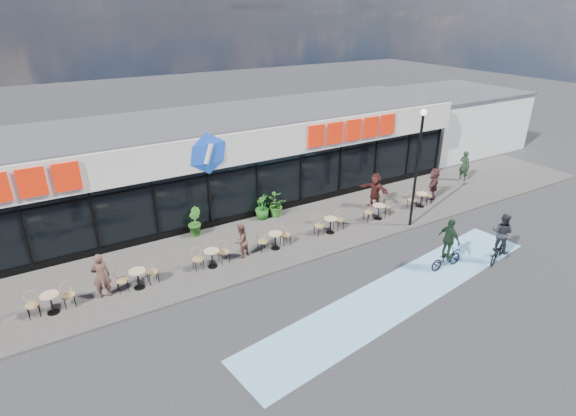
{
  "coord_description": "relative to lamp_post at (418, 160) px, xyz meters",
  "views": [
    {
      "loc": [
        -6.64,
        -11.25,
        9.65
      ],
      "look_at": [
        2.15,
        3.5,
        1.93
      ],
      "focal_mm": 28.0,
      "sensor_mm": 36.0,
      "label": 1
    }
  ],
  "objects": [
    {
      "name": "bistro_set_2",
      "position": [
        -15.34,
        1.4,
        -2.81
      ],
      "size": [
        1.54,
        0.62,
        0.9
      ],
      "color": "tan",
      "rests_on": "sidewalk"
    },
    {
      "name": "neighbour_building",
      "position": [
        12.27,
        8.7,
        -1.3
      ],
      "size": [
        9.2,
        7.2,
        4.11
      ],
      "color": "white",
      "rests_on": "ground"
    },
    {
      "name": "patron_left",
      "position": [
        -13.65,
        1.4,
        -2.39
      ],
      "size": [
        0.67,
        0.47,
        1.74
      ],
      "primitive_type": "imported",
      "rotation": [
        0.0,
        0.0,
        3.05
      ],
      "color": "brown",
      "rests_on": "sidewalk"
    },
    {
      "name": "bistro_set_8",
      "position": [
        2.05,
        1.4,
        -2.81
      ],
      "size": [
        1.54,
        0.62,
        0.9
      ],
      "color": "tan",
      "rests_on": "sidewalk"
    },
    {
      "name": "pedestrian_b",
      "position": [
        7.17,
        2.88,
        -2.36
      ],
      "size": [
        0.5,
        0.7,
        1.8
      ],
      "primitive_type": "imported",
      "rotation": [
        0.0,
        0.0,
        1.68
      ],
      "color": "black",
      "rests_on": "sidewalk"
    },
    {
      "name": "potted_plant_right",
      "position": [
        -5.05,
        4.23,
        -2.71
      ],
      "size": [
        1.16,
        1.24,
        1.11
      ],
      "primitive_type": "imported",
      "rotation": [
        0.0,
        0.0,
        1.92
      ],
      "color": "#2E6A1E",
      "rests_on": "sidewalk"
    },
    {
      "name": "bistro_set_7",
      "position": [
        -0.85,
        1.4,
        -2.81
      ],
      "size": [
        1.54,
        0.62,
        0.9
      ],
      "color": "tan",
      "rests_on": "sidewalk"
    },
    {
      "name": "ground",
      "position": [
        -8.23,
        -2.3,
        -3.36
      ],
      "size": [
        120.0,
        120.0,
        0.0
      ],
      "primitive_type": "plane",
      "color": "#28282B",
      "rests_on": "ground"
    },
    {
      "name": "pedestrian_a",
      "position": [
        -0.04,
        2.57,
        -2.35
      ],
      "size": [
        1.03,
        1.78,
        1.83
      ],
      "primitive_type": "imported",
      "rotation": [
        0.0,
        0.0,
        -1.26
      ],
      "color": "#3D1815",
      "rests_on": "sidewalk"
    },
    {
      "name": "potted_plant_mid",
      "position": [
        -5.71,
        4.27,
        -2.64
      ],
      "size": [
        0.87,
        0.87,
        1.24
      ],
      "primitive_type": "imported",
      "rotation": [
        0.0,
        0.0,
        4.42
      ],
      "color": "#1E5D1A",
      "rests_on": "sidewalk"
    },
    {
      "name": "bike_lane",
      "position": [
        -4.23,
        -3.8,
        -3.36
      ],
      "size": [
        14.17,
        4.13,
        0.01
      ],
      "primitive_type": "cube",
      "rotation": [
        0.0,
        0.0,
        0.14
      ],
      "color": "#75B1DE",
      "rests_on": "ground"
    },
    {
      "name": "bistro_set_3",
      "position": [
        -12.44,
        1.4,
        -2.81
      ],
      "size": [
        1.54,
        0.62,
        0.9
      ],
      "color": "tan",
      "rests_on": "sidewalk"
    },
    {
      "name": "bistro_set_4",
      "position": [
        -9.54,
        1.4,
        -2.81
      ],
      "size": [
        1.54,
        0.62,
        0.9
      ],
      "color": "tan",
      "rests_on": "sidewalk"
    },
    {
      "name": "bistro_set_6",
      "position": [
        -3.75,
        1.4,
        -2.81
      ],
      "size": [
        1.54,
        0.62,
        0.9
      ],
      "color": "tan",
      "rests_on": "sidewalk"
    },
    {
      "name": "cyclist_a",
      "position": [
        0.84,
        -4.13,
        -2.5
      ],
      "size": [
        1.82,
        1.14,
        2.14
      ],
      "color": "black",
      "rests_on": "ground"
    },
    {
      "name": "patron_right",
      "position": [
        -8.2,
        1.43,
        -2.52
      ],
      "size": [
        0.88,
        0.8,
        1.48
      ],
      "primitive_type": "imported",
      "rotation": [
        0.0,
        0.0,
        3.55
      ],
      "color": "brown",
      "rests_on": "sidewalk"
    },
    {
      "name": "lamp_post",
      "position": [
        0.0,
        0.0,
        0.0
      ],
      "size": [
        0.28,
        0.28,
        5.53
      ],
      "color": "black",
      "rests_on": "sidewalk"
    },
    {
      "name": "potted_plant_left",
      "position": [
        -9.17,
        4.3,
        -2.6
      ],
      "size": [
        0.69,
        0.81,
        1.31
      ],
      "primitive_type": "imported",
      "rotation": [
        0.0,
        0.0,
        1.41
      ],
      "color": "#26611B",
      "rests_on": "sidewalk"
    },
    {
      "name": "building",
      "position": [
        -8.23,
        7.63,
        -1.02
      ],
      "size": [
        30.6,
        6.57,
        4.75
      ],
      "color": "black",
      "rests_on": "ground"
    },
    {
      "name": "sidewalk",
      "position": [
        -8.23,
        2.2,
        -3.31
      ],
      "size": [
        44.0,
        5.0,
        0.1
      ],
      "primitive_type": "cube",
      "color": "#534E49",
      "rests_on": "ground"
    },
    {
      "name": "bistro_set_5",
      "position": [
        -6.65,
        1.4,
        -2.81
      ],
      "size": [
        1.54,
        0.62,
        0.9
      ],
      "color": "tan",
      "rests_on": "sidewalk"
    },
    {
      "name": "pedestrian_c",
      "position": [
        3.42,
        1.79,
        -2.4
      ],
      "size": [
        1.55,
        1.42,
        1.72
      ],
      "primitive_type": "imported",
      "rotation": [
        0.0,
        0.0,
        3.85
      ],
      "color": "#4D272B",
      "rests_on": "sidewalk"
    },
    {
      "name": "cyclist_b",
      "position": [
        -1.45,
        -3.43,
        -2.5
      ],
      "size": [
        1.58,
        1.0,
        2.16
      ],
      "color": "black",
      "rests_on": "ground"
    }
  ]
}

